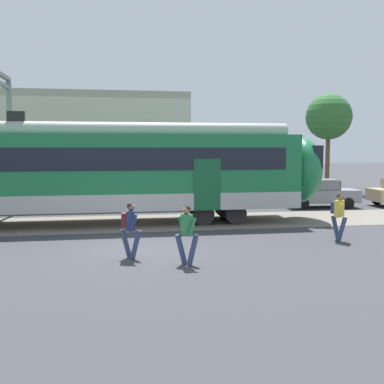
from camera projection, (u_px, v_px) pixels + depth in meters
The scene contains 7 objects.
ground_plane at pixel (138, 251), 14.20m from camera, with size 160.00×160.00×0.00m, color #38383D.
pedestrian_navy at pixel (130, 225), 13.04m from camera, with size 0.63×0.54×1.67m.
pedestrian_green at pixel (187, 231), 12.37m from camera, with size 0.68×0.54×1.67m.
pedestrian_yellow at pixel (338, 213), 15.63m from camera, with size 0.50×0.69×1.67m.
parked_car_grey at pixel (320, 193), 24.54m from camera, with size 4.09×1.93×1.54m.
background_building at pixel (60, 149), 26.74m from camera, with size 14.97×5.00×9.20m.
street_tree_right at pixel (329, 117), 32.63m from camera, with size 3.32×3.32×7.17m.
Camera 1 is at (-0.57, -14.04, 3.22)m, focal length 42.00 mm.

